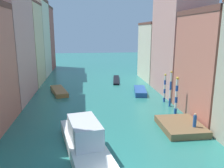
% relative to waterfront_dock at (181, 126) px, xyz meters
% --- Properties ---
extents(ground_plane, '(154.00, 154.00, 0.00)m').
position_rel_waterfront_dock_xyz_m(ground_plane, '(-8.39, 15.34, -0.37)').
color(ground_plane, '#28756B').
extents(building_left_2, '(6.48, 12.17, 17.10)m').
position_rel_waterfront_dock_xyz_m(building_left_2, '(-22.46, 14.40, 8.20)').
color(building_left_2, tan).
rests_on(building_left_2, ground).
extents(building_left_3, '(6.48, 9.18, 16.30)m').
position_rel_waterfront_dock_xyz_m(building_left_3, '(-22.46, 25.34, 7.79)').
color(building_left_3, beige).
rests_on(building_left_3, ground).
extents(building_left_4, '(6.48, 10.46, 18.11)m').
position_rel_waterfront_dock_xyz_m(building_left_4, '(-22.46, 35.46, 8.70)').
color(building_left_4, beige).
rests_on(building_left_4, ground).
extents(building_left_5, '(6.48, 8.87, 17.31)m').
position_rel_waterfront_dock_xyz_m(building_left_5, '(-22.46, 45.20, 8.30)').
color(building_left_5, '#B25147').
rests_on(building_left_5, ground).
extents(building_right_1, '(6.48, 10.59, 13.35)m').
position_rel_waterfront_dock_xyz_m(building_right_1, '(5.67, 3.85, 6.32)').
color(building_right_1, '#C6705B').
rests_on(building_right_1, ground).
extents(building_right_2, '(6.48, 11.60, 20.84)m').
position_rel_waterfront_dock_xyz_m(building_right_2, '(5.67, 15.27, 10.06)').
color(building_right_2, tan).
rests_on(building_right_2, ground).
extents(building_right_3, '(6.48, 11.00, 12.52)m').
position_rel_waterfront_dock_xyz_m(building_right_3, '(5.67, 26.89, 5.90)').
color(building_right_3, beige).
rests_on(building_right_3, ground).
extents(waterfront_dock, '(4.39, 5.58, 0.74)m').
position_rel_waterfront_dock_xyz_m(waterfront_dock, '(0.00, 0.00, 0.00)').
color(waterfront_dock, brown).
rests_on(waterfront_dock, ground).
extents(person_on_dock, '(0.36, 0.36, 1.54)m').
position_rel_waterfront_dock_xyz_m(person_on_dock, '(0.99, -1.19, 1.08)').
color(person_on_dock, '#234C93').
rests_on(person_on_dock, waterfront_dock).
extents(mooring_pole_0, '(0.39, 0.39, 5.01)m').
position_rel_waterfront_dock_xyz_m(mooring_pole_0, '(1.32, 4.79, 2.20)').
color(mooring_pole_0, '#1E479E').
rests_on(mooring_pole_0, ground).
extents(mooring_pole_1, '(0.31, 0.31, 5.25)m').
position_rel_waterfront_dock_xyz_m(mooring_pole_1, '(1.67, 7.85, 2.30)').
color(mooring_pole_1, '#1E479E').
rests_on(mooring_pole_1, ground).
extents(mooring_pole_2, '(0.33, 0.33, 4.43)m').
position_rel_waterfront_dock_xyz_m(mooring_pole_2, '(1.61, 10.07, 1.90)').
color(mooring_pole_2, '#1E479E').
rests_on(mooring_pole_2, ground).
extents(vaporetto_white, '(5.24, 11.51, 3.04)m').
position_rel_waterfront_dock_xyz_m(vaporetto_white, '(-10.69, -3.79, 0.73)').
color(vaporetto_white, white).
rests_on(vaporetto_white, ground).
extents(gondola_black, '(2.42, 9.02, 0.38)m').
position_rel_waterfront_dock_xyz_m(gondola_black, '(-3.63, 26.32, -0.18)').
color(gondola_black, black).
rests_on(gondola_black, ground).
extents(motorboat_0, '(3.85, 7.29, 0.71)m').
position_rel_waterfront_dock_xyz_m(motorboat_0, '(-15.13, 17.28, -0.01)').
color(motorboat_0, olive).
rests_on(motorboat_0, ground).
extents(motorboat_1, '(2.86, 6.04, 0.81)m').
position_rel_waterfront_dock_xyz_m(motorboat_1, '(-0.89, 15.40, 0.04)').
color(motorboat_1, '#234C93').
rests_on(motorboat_1, ground).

